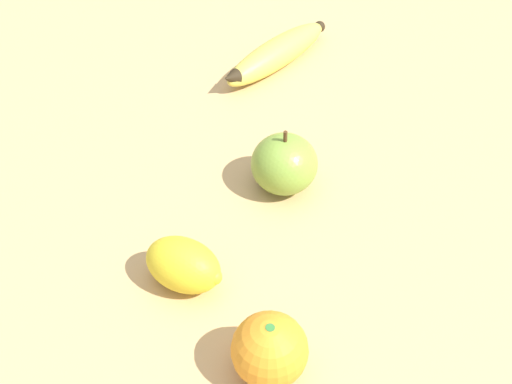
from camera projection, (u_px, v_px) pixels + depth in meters
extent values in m
plane|color=tan|center=(322.00, 173.00, 0.83)|extent=(3.00, 3.00, 0.00)
ellipsoid|color=#DBCC4C|center=(277.00, 54.00, 0.97)|extent=(0.07, 0.19, 0.04)
cone|color=#2D2314|center=(230.00, 78.00, 0.92)|extent=(0.03, 0.03, 0.03)
sphere|color=#2D2314|center=(320.00, 27.00, 1.02)|extent=(0.02, 0.02, 0.02)
sphere|color=orange|center=(270.00, 350.00, 0.62)|extent=(0.07, 0.07, 0.07)
cylinder|color=#337A33|center=(270.00, 329.00, 0.60)|extent=(0.01, 0.01, 0.00)
ellipsoid|color=olive|center=(284.00, 164.00, 0.79)|extent=(0.07, 0.07, 0.07)
cylinder|color=#4C3319|center=(285.00, 137.00, 0.76)|extent=(0.00, 0.00, 0.01)
ellipsoid|color=yellow|center=(183.00, 265.00, 0.70)|extent=(0.09, 0.06, 0.05)
sphere|color=yellow|center=(217.00, 278.00, 0.69)|extent=(0.02, 0.02, 0.02)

